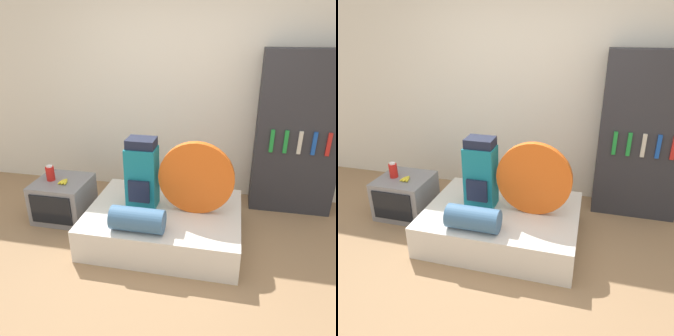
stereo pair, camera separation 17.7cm
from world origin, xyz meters
TOP-DOWN VIEW (x-y plane):
  - ground_plane at (0.00, 0.00)m, footprint 16.00×16.00m
  - wall_back at (0.00, 1.86)m, footprint 8.00×0.05m
  - bed at (-0.03, 0.72)m, footprint 1.51×1.13m
  - backpack at (-0.26, 0.76)m, footprint 0.30×0.26m
  - tent_bag at (0.28, 0.74)m, footprint 0.72×0.07m
  - sleeping_roll at (-0.19, 0.32)m, footprint 0.48×0.22m
  - television at (-1.23, 0.89)m, footprint 0.57×0.56m
  - canister at (-1.34, 0.89)m, footprint 0.09×0.09m
  - banana_bunch at (-1.17, 0.85)m, footprint 0.11×0.14m
  - bookshelf at (1.29, 1.63)m, footprint 0.90×0.35m

SIDE VIEW (x-z plane):
  - ground_plane at x=0.00m, z-range 0.00..0.00m
  - bed at x=-0.03m, z-range 0.00..0.33m
  - television at x=-1.23m, z-range 0.00..0.45m
  - sleeping_roll at x=-0.19m, z-range 0.33..0.55m
  - banana_bunch at x=-1.17m, z-range 0.45..0.48m
  - canister at x=-1.34m, z-range 0.44..0.62m
  - backpack at x=-0.26m, z-range 0.32..1.03m
  - tent_bag at x=0.28m, z-range 0.33..1.05m
  - bookshelf at x=1.29m, z-range 0.00..1.81m
  - wall_back at x=0.00m, z-range 0.00..2.60m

